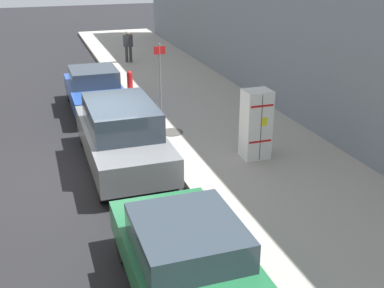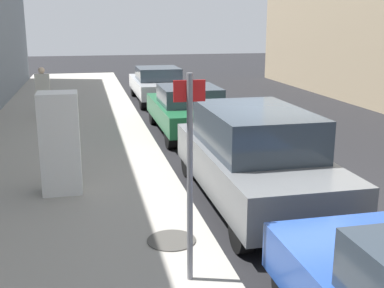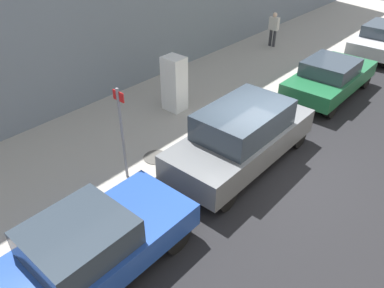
{
  "view_description": "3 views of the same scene",
  "coord_description": "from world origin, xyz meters",
  "views": [
    {
      "loc": [
        1.34,
        11.3,
        5.32
      ],
      "look_at": [
        -1.6,
        2.51,
        1.55
      ],
      "focal_mm": 45.0,
      "sensor_mm": 36.0,
      "label": 1
    },
    {
      "loc": [
        -3.48,
        -8.03,
        3.2
      ],
      "look_at": [
        -1.78,
        -0.37,
        1.2
      ],
      "focal_mm": 45.0,
      "sensor_mm": 36.0,
      "label": 2
    },
    {
      "loc": [
        3.94,
        -7.55,
        6.22
      ],
      "look_at": [
        -1.42,
        -1.39,
        0.83
      ],
      "focal_mm": 35.0,
      "sensor_mm": 36.0,
      "label": 3
    }
  ],
  "objects": [
    {
      "name": "ground_plane",
      "position": [
        0.0,
        0.0,
        0.0
      ],
      "size": [
        80.0,
        80.0,
        0.0
      ],
      "primitive_type": "plane",
      "color": "black"
    },
    {
      "name": "street_sign_post",
      "position": [
        -2.36,
        -2.88,
        1.56
      ],
      "size": [
        0.36,
        0.07,
        2.5
      ],
      "color": "slate",
      "rests_on": "sidewalk_slab"
    },
    {
      "name": "manhole_cover",
      "position": [
        -2.4,
        -1.8,
        0.17
      ],
      "size": [
        0.7,
        0.7,
        0.02
      ],
      "primitive_type": "cylinder",
      "color": "#47443F",
      "rests_on": "sidewalk_slab"
    },
    {
      "name": "parked_suv_gray",
      "position": [
        -0.62,
        -0.25,
        0.88
      ],
      "size": [
        1.87,
        4.7,
        1.72
      ],
      "color": "slate",
      "rests_on": "ground"
    },
    {
      "name": "sidewalk_slab",
      "position": [
        -4.12,
        0.0,
        0.08
      ],
      "size": [
        4.7,
        44.0,
        0.16
      ],
      "primitive_type": "cube",
      "color": "#9E998E",
      "rests_on": "ground"
    },
    {
      "name": "parked_sedan_silver",
      "position": [
        -0.62,
        11.35,
        0.75
      ],
      "size": [
        1.85,
        4.66,
        1.42
      ],
      "color": "silver",
      "rests_on": "ground"
    },
    {
      "name": "pedestrian_walking_far",
      "position": [
        -4.87,
        8.46,
        1.07
      ],
      "size": [
        0.46,
        0.22,
        1.6
      ],
      "rotation": [
        0.0,
        0.0,
        6.27
      ],
      "color": "#333338",
      "rests_on": "sidewalk_slab"
    },
    {
      "name": "discarded_refrigerator",
      "position": [
        -3.98,
        0.66,
        1.08
      ],
      "size": [
        0.7,
        0.6,
        1.84
      ],
      "color": "white",
      "rests_on": "sidewalk_slab"
    },
    {
      "name": "parked_sedan_green",
      "position": [
        -0.62,
        5.38,
        0.74
      ],
      "size": [
        1.83,
        4.35,
        1.41
      ],
      "color": "#1E6038",
      "rests_on": "ground"
    }
  ]
}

